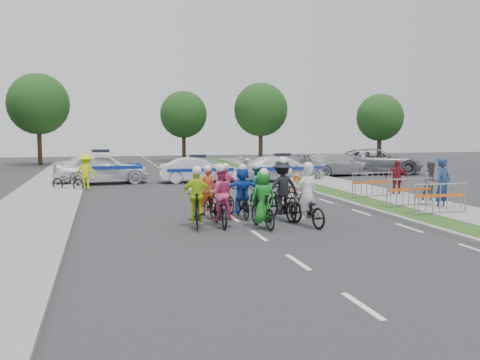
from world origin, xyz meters
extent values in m
plane|color=#28282B|center=(0.00, 0.00, 0.00)|extent=(90.00, 90.00, 0.00)
cube|color=gray|center=(5.10, 5.00, 0.06)|extent=(0.20, 60.00, 0.12)
cube|color=#1F4014|center=(5.80, 5.00, 0.06)|extent=(1.20, 60.00, 0.11)
cube|color=gray|center=(7.60, 5.00, 0.07)|extent=(2.40, 60.00, 0.13)
cube|color=gray|center=(-6.50, 5.00, 0.07)|extent=(3.00, 60.00, 0.13)
imported|color=black|center=(1.80, 1.07, 0.50)|extent=(1.01, 1.99, 1.00)
imported|color=white|center=(1.80, 1.02, 1.01)|extent=(0.67, 0.50, 1.66)
sphere|color=white|center=(1.80, 0.97, 1.79)|extent=(0.29, 0.29, 0.29)
imported|color=black|center=(0.42, 1.05, 0.51)|extent=(0.67, 1.74, 1.02)
imported|color=#167D1E|center=(0.42, 1.00, 0.94)|extent=(0.80, 0.57, 1.53)
sphere|color=white|center=(0.42, 0.95, 1.65)|extent=(0.26, 0.26, 0.26)
imported|color=black|center=(-0.72, 1.72, 0.49)|extent=(0.68, 1.86, 0.97)
imported|color=#DC3D7B|center=(-0.72, 1.67, 0.99)|extent=(0.80, 0.63, 1.62)
sphere|color=white|center=(-0.72, 1.62, 1.75)|extent=(0.28, 0.28, 0.28)
imported|color=black|center=(-1.43, 1.62, 0.53)|extent=(0.75, 1.81, 1.05)
imported|color=#C4E518|center=(-1.43, 1.57, 0.97)|extent=(0.97, 0.52, 1.58)
sphere|color=white|center=(-1.43, 1.52, 1.71)|extent=(0.27, 0.27, 0.27)
imported|color=black|center=(1.45, 2.35, 0.53)|extent=(0.94, 2.07, 1.05)
imported|color=black|center=(1.45, 2.30, 1.05)|extent=(1.20, 0.79, 1.75)
sphere|color=white|center=(1.45, 2.25, 1.89)|extent=(0.30, 0.30, 0.30)
imported|color=black|center=(0.30, 2.99, 0.51)|extent=(0.50, 1.70, 1.02)
imported|color=blue|center=(0.30, 2.94, 0.95)|extent=(1.42, 0.47, 1.53)
sphere|color=white|center=(0.30, 2.89, 1.65)|extent=(0.27, 0.27, 0.27)
imported|color=black|center=(-0.79, 3.37, 0.45)|extent=(0.84, 1.78, 0.90)
imported|color=red|center=(-0.79, 3.32, 0.93)|extent=(0.59, 0.43, 1.49)
sphere|color=white|center=(-0.79, 3.27, 1.61)|extent=(0.26, 0.26, 0.26)
imported|color=black|center=(2.03, 3.60, 0.49)|extent=(0.72, 1.67, 0.97)
imported|color=white|center=(2.03, 3.55, 0.91)|extent=(0.78, 0.58, 1.46)
sphere|color=white|center=(2.03, 3.50, 1.58)|extent=(0.25, 0.25, 0.25)
imported|color=black|center=(1.15, 4.29, 0.44)|extent=(0.67, 1.71, 0.89)
imported|color=#178360|center=(1.15, 4.24, 0.92)|extent=(0.74, 0.59, 1.48)
sphere|color=white|center=(1.15, 4.19, 1.59)|extent=(0.26, 0.26, 0.26)
imported|color=black|center=(0.04, 4.34, 0.49)|extent=(0.72, 1.69, 0.98)
imported|color=#FF469E|center=(0.04, 4.29, 0.92)|extent=(0.91, 0.49, 1.48)
sphere|color=white|center=(0.04, 4.24, 1.59)|extent=(0.26, 0.26, 0.26)
imported|color=white|center=(-4.19, 15.36, 0.84)|extent=(5.19, 2.80, 1.68)
imported|color=white|center=(0.92, 14.92, 0.68)|extent=(4.19, 1.69, 1.35)
imported|color=white|center=(5.68, 14.60, 0.70)|extent=(4.85, 2.05, 1.40)
imported|color=#B0AFB4|center=(10.08, 16.95, 0.71)|extent=(5.15, 2.79, 1.42)
imported|color=slate|center=(13.08, 17.48, 0.82)|extent=(6.35, 3.96, 1.64)
imported|color=navy|center=(7.62, 2.71, 0.95)|extent=(0.82, 0.69, 1.90)
imported|color=#535458|center=(8.31, 4.40, 0.84)|extent=(0.86, 0.69, 1.68)
imported|color=maroon|center=(8.05, 6.54, 0.80)|extent=(1.01, 0.77, 1.59)
imported|color=#E0FF0D|center=(-4.89, 12.96, 0.85)|extent=(1.18, 0.77, 1.70)
cube|color=#F24C0C|center=(4.15, 8.74, 0.01)|extent=(0.40, 0.40, 0.03)
cone|color=#F24C0C|center=(4.15, 8.74, 0.35)|extent=(0.36, 0.36, 0.70)
cylinder|color=silver|center=(4.15, 8.74, 0.45)|extent=(0.29, 0.29, 0.08)
cube|color=#F24C0C|center=(6.00, 13.25, 0.01)|extent=(0.40, 0.40, 0.03)
cone|color=#F24C0C|center=(6.00, 13.25, 0.35)|extent=(0.36, 0.36, 0.70)
cylinder|color=silver|center=(6.00, 13.25, 0.45)|extent=(0.29, 0.29, 0.08)
imported|color=black|center=(-5.70, 12.47, 0.46)|extent=(1.81, 1.50, 0.93)
cylinder|color=#382619|center=(9.00, 30.00, 1.62)|extent=(0.36, 0.36, 3.25)
sphere|color=#133E17|center=(9.00, 30.00, 4.55)|extent=(4.55, 4.55, 4.55)
cylinder|color=#382619|center=(18.00, 26.00, 1.38)|extent=(0.36, 0.36, 2.75)
sphere|color=#133E17|center=(18.00, 26.00, 3.85)|extent=(3.85, 3.85, 3.85)
cylinder|color=#382619|center=(-9.00, 32.00, 1.75)|extent=(0.36, 0.36, 3.50)
sphere|color=#133E17|center=(-9.00, 32.00, 4.90)|extent=(4.90, 4.90, 4.90)
cylinder|color=#382619|center=(3.00, 34.00, 1.50)|extent=(0.36, 0.36, 3.00)
sphere|color=#133E17|center=(3.00, 34.00, 4.20)|extent=(4.20, 4.20, 4.20)
camera|label=1|loc=(-4.08, -13.78, 2.91)|focal=40.00mm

